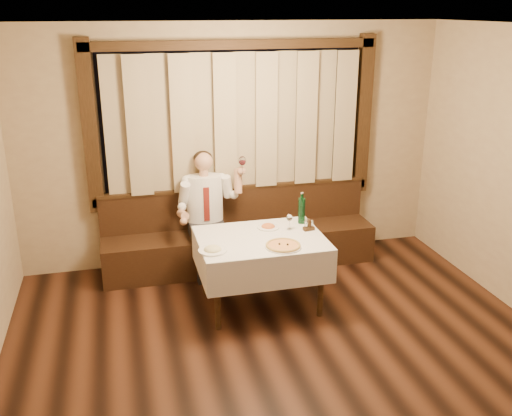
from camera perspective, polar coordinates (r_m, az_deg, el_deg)
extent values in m
cube|color=black|center=(4.71, 5.96, -19.37)|extent=(5.00, 6.00, 0.01)
cube|color=silver|center=(3.68, 7.55, 17.08)|extent=(5.00, 6.00, 0.01)
cube|color=tan|center=(6.74, -2.29, 6.25)|extent=(5.00, 0.01, 2.80)
cube|color=black|center=(6.66, -2.29, 8.72)|extent=(3.00, 0.02, 1.60)
cube|color=orange|center=(6.61, -8.21, 5.79)|extent=(0.50, 0.01, 0.40)
cube|color=black|center=(6.83, -2.12, 1.64)|extent=(3.30, 0.12, 0.10)
cube|color=black|center=(6.51, -2.31, 16.02)|extent=(3.30, 0.12, 0.10)
cube|color=black|center=(6.49, -16.30, 7.68)|extent=(0.16, 0.12, 1.90)
cube|color=black|center=(7.12, 10.65, 9.11)|extent=(0.16, 0.12, 1.90)
cube|color=#9B8763|center=(6.56, -2.10, 8.57)|extent=(2.90, 0.08, 1.55)
cube|color=black|center=(6.82, -1.60, -4.02)|extent=(3.20, 0.60, 0.45)
cube|color=black|center=(6.87, -2.07, 0.20)|extent=(3.20, 0.12, 0.45)
cube|color=black|center=(6.79, -2.09, 2.15)|extent=(3.20, 0.14, 0.04)
cylinder|color=black|center=(5.48, -3.88, -8.77)|extent=(0.06, 0.06, 0.71)
cylinder|color=black|center=(5.72, 6.51, -7.53)|extent=(0.06, 0.06, 0.71)
cylinder|color=black|center=(6.13, -5.13, -5.57)|extent=(0.06, 0.06, 0.71)
cylinder|color=black|center=(6.35, 4.20, -4.61)|extent=(0.06, 0.06, 0.71)
cube|color=black|center=(5.74, 0.49, -3.19)|extent=(1.20, 0.90, 0.04)
cube|color=silver|center=(5.73, 0.49, -2.98)|extent=(1.26, 0.96, 0.01)
cube|color=silver|center=(5.38, 1.77, -6.60)|extent=(1.26, 0.01, 0.35)
cube|color=silver|center=(6.23, -0.63, -2.82)|extent=(1.26, 0.01, 0.35)
cube|color=silver|center=(5.69, -5.70, -5.18)|extent=(0.01, 0.96, 0.35)
cube|color=silver|center=(5.98, 6.35, -3.95)|extent=(0.01, 0.96, 0.35)
cylinder|color=white|center=(5.51, 2.73, -3.87)|extent=(0.36, 0.36, 0.01)
cylinder|color=#CC621E|center=(5.50, 2.73, -3.77)|extent=(0.32, 0.32, 0.01)
torus|color=tan|center=(5.50, 2.73, -3.73)|extent=(0.34, 0.34, 0.03)
sphere|color=black|center=(5.51, 2.36, -3.61)|extent=(0.02, 0.02, 0.02)
sphere|color=black|center=(5.50, 3.18, -3.66)|extent=(0.02, 0.02, 0.02)
cylinder|color=white|center=(5.97, 1.22, -1.94)|extent=(0.23, 0.23, 0.01)
ellipsoid|color=#B7401D|center=(5.95, 1.23, -1.58)|extent=(0.14, 0.14, 0.06)
cylinder|color=white|center=(5.42, -4.36, -4.25)|extent=(0.27, 0.27, 0.02)
ellipsoid|color=#CDC585|center=(5.41, -4.37, -3.80)|extent=(0.17, 0.17, 0.08)
cylinder|color=#0E451E|center=(6.08, 4.59, -0.27)|extent=(0.07, 0.07, 0.28)
cylinder|color=#0E451E|center=(6.02, 4.63, 1.16)|extent=(0.03, 0.03, 0.06)
cylinder|color=silver|center=(6.01, 4.64, 1.50)|extent=(0.03, 0.03, 0.01)
cylinder|color=white|center=(5.94, 3.34, -2.13)|extent=(0.06, 0.06, 0.01)
cylinder|color=white|center=(5.92, 3.35, -1.71)|extent=(0.01, 0.01, 0.09)
ellipsoid|color=white|center=(5.89, 3.37, -0.97)|extent=(0.06, 0.06, 0.08)
cube|color=black|center=(5.93, 5.29, -2.05)|extent=(0.12, 0.07, 0.04)
cube|color=black|center=(5.91, 5.31, -1.50)|extent=(0.02, 0.06, 0.08)
cylinder|color=white|center=(5.90, 5.02, -1.72)|extent=(0.03, 0.03, 0.07)
cylinder|color=silver|center=(5.88, 5.03, -1.38)|extent=(0.03, 0.03, 0.01)
cylinder|color=white|center=(5.93, 5.59, -1.63)|extent=(0.03, 0.03, 0.07)
cylinder|color=silver|center=(5.91, 5.60, -1.29)|extent=(0.03, 0.03, 0.01)
cube|color=black|center=(6.52, -4.86, -2.30)|extent=(0.40, 0.45, 0.16)
cube|color=black|center=(6.43, -5.42, -5.61)|extent=(0.11, 0.12, 0.45)
cube|color=black|center=(6.46, -3.51, -5.42)|extent=(0.11, 0.12, 0.45)
ellipsoid|color=white|center=(6.54, -5.16, 0.99)|extent=(0.42, 0.26, 0.54)
cube|color=maroon|center=(6.42, -4.96, 0.37)|extent=(0.06, 0.01, 0.40)
cylinder|color=tan|center=(6.45, -5.24, 3.58)|extent=(0.10, 0.10, 0.08)
sphere|color=tan|center=(6.42, -5.28, 4.68)|extent=(0.21, 0.21, 0.21)
ellipsoid|color=black|center=(6.44, -5.33, 5.01)|extent=(0.21, 0.21, 0.16)
sphere|color=white|center=(6.45, -6.96, 2.69)|extent=(0.13, 0.13, 0.13)
sphere|color=white|center=(6.51, -3.49, 2.95)|extent=(0.13, 0.13, 0.13)
sphere|color=tan|center=(6.16, -7.25, -1.35)|extent=(0.08, 0.08, 0.08)
sphere|color=tan|center=(6.35, -1.47, 3.77)|extent=(0.10, 0.10, 0.10)
cylinder|color=white|center=(6.31, -1.42, 4.04)|extent=(0.01, 0.01, 0.11)
ellipsoid|color=white|center=(6.29, -1.42, 4.78)|extent=(0.08, 0.08, 0.10)
ellipsoid|color=#4C070F|center=(6.29, -1.42, 4.61)|extent=(0.07, 0.07, 0.06)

